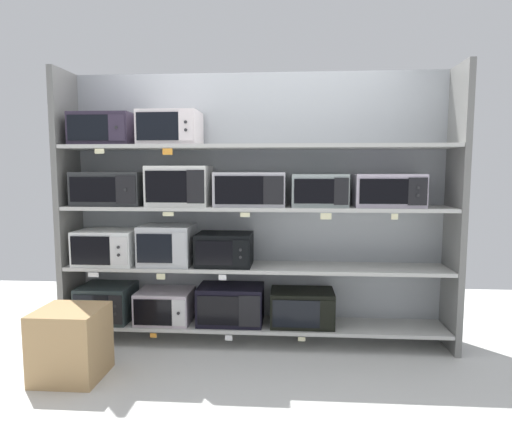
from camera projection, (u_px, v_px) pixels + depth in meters
ground at (244, 401)px, 2.99m from camera, size 7.15×6.00×0.02m
back_panel at (258, 207)px, 4.08m from camera, size 3.35×0.04×2.29m
upright_left at (68, 208)px, 3.97m from camera, size 0.05×0.43×2.29m
upright_right at (456, 210)px, 3.73m from camera, size 0.05×0.43×2.29m
shelf_0 at (256, 325)px, 3.96m from camera, size 3.15×0.43×0.03m
microwave_0 at (107, 302)px, 4.04m from camera, size 0.44×0.43×0.30m
microwave_1 at (165, 306)px, 4.00m from camera, size 0.46×0.41×0.27m
microwave_2 at (231, 304)px, 3.96m from camera, size 0.54×0.38×0.32m
microwave_3 at (302, 308)px, 3.91m from camera, size 0.53×0.37×0.29m
price_tag_0 at (93, 334)px, 3.85m from camera, size 0.05×0.00×0.04m
price_tag_1 at (153, 335)px, 3.81m from camera, size 0.05×0.00×0.04m
price_tag_2 at (229, 338)px, 3.77m from camera, size 0.06×0.00×0.04m
price_tag_3 at (302, 339)px, 3.72m from camera, size 0.06×0.00×0.03m
shelf_1 at (256, 267)px, 3.91m from camera, size 3.15×0.43×0.03m
microwave_4 at (108, 247)px, 3.98m from camera, size 0.50×0.43×0.29m
microwave_5 at (167, 245)px, 3.94m from camera, size 0.43×0.40×0.33m
microwave_6 at (225, 249)px, 3.91m from camera, size 0.46×0.40×0.27m
price_tag_4 at (93, 275)px, 3.79m from camera, size 0.09×0.00×0.04m
price_tag_5 at (161, 277)px, 3.75m from camera, size 0.07×0.00×0.05m
price_tag_6 at (222, 277)px, 3.71m from camera, size 0.06×0.00×0.04m
shelf_2 at (256, 208)px, 3.85m from camera, size 3.15×0.43×0.03m
microwave_7 at (111, 189)px, 3.92m from camera, size 0.58×0.38×0.28m
microwave_8 at (180, 186)px, 3.87m from camera, size 0.50×0.39×0.33m
microwave_9 at (250, 189)px, 3.83m from camera, size 0.58×0.38×0.28m
microwave_10 at (319, 190)px, 3.79m from camera, size 0.45×0.36×0.26m
microwave_11 at (388, 190)px, 3.75m from camera, size 0.54×0.37×0.26m
price_tag_7 at (168, 214)px, 3.69m from camera, size 0.09×0.00×0.03m
price_tag_8 at (245, 215)px, 3.64m from camera, size 0.08×0.00×0.04m
price_tag_9 at (326, 216)px, 3.60m from camera, size 0.08×0.00×0.05m
price_tag_10 at (395, 217)px, 3.56m from camera, size 0.05×0.00×0.05m
shelf_3 at (256, 147)px, 3.79m from camera, size 3.15×0.43×0.03m
microwave_12 at (104, 130)px, 3.87m from camera, size 0.50×0.37×0.26m
microwave_13 at (170, 128)px, 3.83m from camera, size 0.48×0.40×0.27m
price_tag_11 at (99, 151)px, 3.67m from camera, size 0.08×0.00×0.04m
price_tag_12 at (168, 152)px, 3.63m from camera, size 0.08×0.00×0.05m
shipping_carton at (71, 343)px, 3.29m from camera, size 0.45×0.45×0.50m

